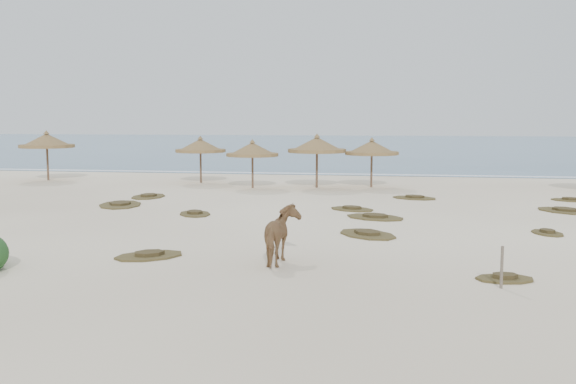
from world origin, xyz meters
name	(u,v)px	position (x,y,z in m)	size (l,w,h in m)	color
ground	(302,248)	(0.00, 0.00, 0.00)	(160.00, 160.00, 0.00)	white
ocean	(375,145)	(0.00, 75.00, 0.00)	(200.00, 100.00, 0.01)	#285478
foam_line	(354,174)	(0.00, 26.00, 0.00)	(70.00, 0.60, 0.01)	white
palapa_0	(47,141)	(-19.09, 18.68, 2.48)	(4.23, 4.23, 3.19)	brown
palapa_1	(200,146)	(-8.92, 18.61, 2.24)	(4.05, 4.05, 2.89)	brown
palapa_2	(252,150)	(-5.15, 16.26, 2.15)	(3.82, 3.82, 2.78)	brown
palapa_3	(317,146)	(-1.58, 17.02, 2.40)	(4.19, 4.19, 3.10)	brown
palapa_4	(372,148)	(1.49, 17.74, 2.23)	(3.79, 3.79, 2.88)	brown
horse	(282,235)	(-0.23, -2.19, 0.79)	(0.85, 1.87, 1.58)	olive
fence_post_far	(502,267)	(5.27, -3.88, 0.50)	(0.07, 0.07, 1.01)	#716555
scrub_1	(120,204)	(-9.53, 8.15, 0.05)	(2.66, 3.32, 0.16)	#4E4322
scrub_2	(195,213)	(-5.32, 6.03, 0.05)	(1.97, 2.27, 0.16)	#4E4322
scrub_3	(375,217)	(2.04, 6.30, 0.05)	(2.85, 2.45, 0.16)	#4E4322
scrub_5	(565,210)	(9.97, 9.41, 0.05)	(2.86, 2.93, 0.16)	#4E4322
scrub_6	(148,196)	(-9.42, 11.27, 0.05)	(1.63, 2.44, 0.16)	#4E4322
scrub_7	(414,198)	(3.79, 12.88, 0.05)	(2.56, 2.08, 0.16)	#4E4322
scrub_9	(367,234)	(1.90, 2.46, 0.05)	(2.71, 2.75, 0.16)	#4E4322
scrub_10	(570,200)	(11.15, 13.21, 0.05)	(2.07, 1.76, 0.16)	#4E4322
scrub_11	(149,255)	(-4.15, -1.98, 0.05)	(2.38, 2.24, 0.16)	#4E4322
scrub_12	(505,278)	(5.48, -3.07, 0.05)	(1.57, 1.15, 0.16)	#4E4322
scrub_13	(352,209)	(0.99, 8.45, 0.05)	(2.38, 2.07, 0.16)	#4E4322
scrub_14	(547,233)	(8.00, 3.73, 0.05)	(1.32, 1.62, 0.16)	#4E4322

